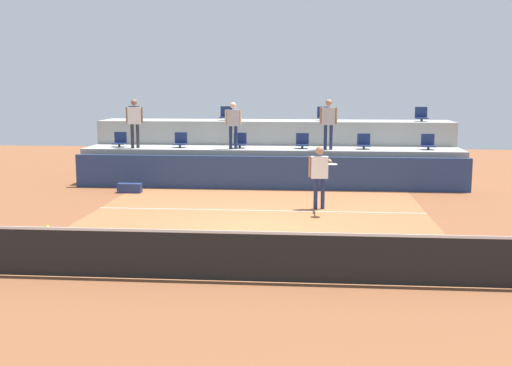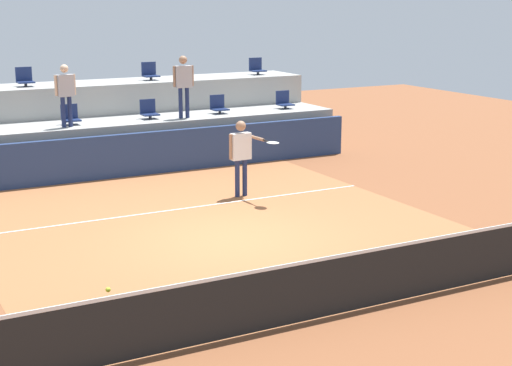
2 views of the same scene
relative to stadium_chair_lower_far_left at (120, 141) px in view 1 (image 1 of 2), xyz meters
The scene contains 23 objects.
ground_plane 9.12m from the stadium_chair_lower_far_left, 53.47° to the right, with size 40.00×40.00×0.00m, color brown.
court_inner_paint 8.35m from the stadium_chair_lower_far_left, 49.32° to the right, with size 9.00×10.00×0.01m, color #A36038.
court_service_line 7.36m from the stadium_chair_lower_far_left, 42.05° to the right, with size 9.00×0.06×0.00m, color silver.
tennis_net 12.48m from the stadium_chair_lower_far_left, 64.50° to the right, with size 10.48×0.08×1.07m.
sponsor_backboard 5.57m from the stadium_chair_lower_far_left, 12.97° to the right, with size 13.00×0.16×1.10m, color navy.
seating_tier_lower 5.42m from the stadium_chair_lower_far_left, ahead, with size 13.00×1.80×1.25m, color #9E9E99.
seating_tier_upper 5.69m from the stadium_chair_lower_far_left, 19.20° to the left, with size 13.00×1.80×2.10m, color #9E9E99.
stadium_chair_lower_far_left is the anchor object (origin of this frame).
stadium_chair_lower_left 2.17m from the stadium_chair_lower_far_left, ahead, with size 0.44×0.40×0.52m.
stadium_chair_lower_mid_left 4.27m from the stadium_chair_lower_far_left, ahead, with size 0.44×0.40×0.52m.
stadium_chair_lower_mid_right 6.43m from the stadium_chair_lower_far_left, ahead, with size 0.44×0.40×0.52m.
stadium_chair_lower_right 8.52m from the stadium_chair_lower_far_left, ahead, with size 0.44×0.40×0.52m.
stadium_chair_lower_far_right 10.67m from the stadium_chair_lower_far_left, ahead, with size 0.44×0.40×0.52m.
stadium_chair_upper_far_left 1.99m from the stadium_chair_lower_far_left, 89.84° to the left, with size 0.44×0.40×0.52m.
stadium_chair_upper_left 4.06m from the stadium_chair_lower_far_left, 26.93° to the left, with size 0.44×0.40×0.52m.
stadium_chair_upper_right 7.43m from the stadium_chair_lower_far_left, 14.12° to the left, with size 0.44×0.40×0.52m.
stadium_chair_upper_far_right 10.90m from the stadium_chair_lower_far_left, ahead, with size 0.44×0.40×0.52m.
tennis_player 8.30m from the stadium_chair_lower_far_left, 32.61° to the right, with size 0.77×1.20×1.75m.
spectator_in_white 1.10m from the stadium_chair_lower_far_left, 30.13° to the right, with size 0.59×0.24×1.68m.
spectator_in_grey 4.16m from the stadium_chair_lower_far_left, ahead, with size 0.57×0.24×1.58m.
spectator_leaning_on_rail 7.35m from the stadium_chair_lower_far_left, ahead, with size 0.59×0.24×1.69m.
tennis_ball 10.89m from the stadium_chair_lower_far_left, 80.13° to the right, with size 0.07×0.07×0.07m.
equipment_bag 2.78m from the stadium_chair_lower_far_left, 66.79° to the right, with size 0.76×0.28×0.30m, color navy.
Camera 1 is at (1.41, -14.72, 3.43)m, focal length 44.81 mm.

